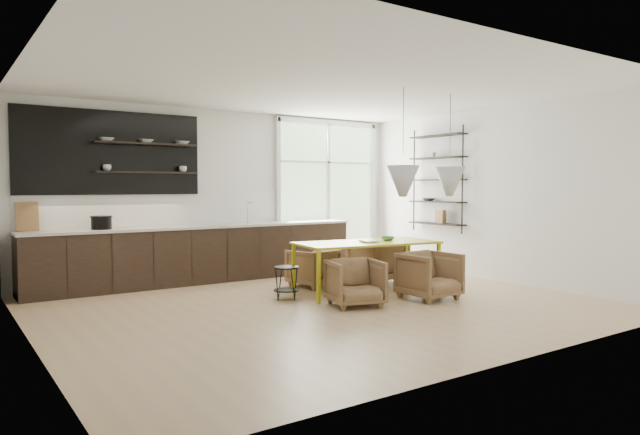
# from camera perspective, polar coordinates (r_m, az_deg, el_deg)

# --- Properties ---
(room) EXTENTS (7.02, 6.01, 2.91)m
(room) POSITION_cam_1_polar(r_m,az_deg,el_deg) (8.76, -0.63, 2.35)
(room) COLOR tan
(room) RESTS_ON ground
(kitchen_run) EXTENTS (5.54, 0.69, 2.75)m
(kitchen_run) POSITION_cam_1_polar(r_m,az_deg,el_deg) (9.62, -12.32, -2.80)
(kitchen_run) COLOR black
(kitchen_run) RESTS_ON ground
(right_shelving) EXTENTS (0.26, 1.22, 1.90)m
(right_shelving) POSITION_cam_1_polar(r_m,az_deg,el_deg) (10.61, 11.73, 3.44)
(right_shelving) COLOR black
(right_shelving) RESTS_ON ground
(dining_table) EXTENTS (2.20, 1.23, 0.76)m
(dining_table) POSITION_cam_1_polar(r_m,az_deg,el_deg) (8.46, 4.69, -2.78)
(dining_table) COLOR gold
(dining_table) RESTS_ON ground
(armchair_back_left) EXTENTS (0.77, 0.78, 0.60)m
(armchair_back_left) POSITION_cam_1_polar(r_m,az_deg,el_deg) (9.04, -0.73, -5.01)
(armchair_back_left) COLOR brown
(armchair_back_left) RESTS_ON ground
(armchair_back_right) EXTENTS (0.76, 0.79, 0.71)m
(armchair_back_right) POSITION_cam_1_polar(r_m,az_deg,el_deg) (9.48, 5.75, -4.31)
(armchair_back_right) COLOR brown
(armchair_back_right) RESTS_ON ground
(armchair_front_left) EXTENTS (0.83, 0.84, 0.62)m
(armchair_front_left) POSITION_cam_1_polar(r_m,az_deg,el_deg) (7.58, 3.54, -6.52)
(armchair_front_left) COLOR brown
(armchair_front_left) RESTS_ON ground
(armchair_front_right) EXTENTS (0.72, 0.74, 0.66)m
(armchair_front_right) POSITION_cam_1_polar(r_m,az_deg,el_deg) (8.17, 10.87, -5.72)
(armchair_front_right) COLOR brown
(armchair_front_right) RESTS_ON ground
(wire_stool) EXTENTS (0.36, 0.36, 0.46)m
(wire_stool) POSITION_cam_1_polar(r_m,az_deg,el_deg) (8.04, -3.37, -6.08)
(wire_stool) COLOR black
(wire_stool) RESTS_ON ground
(table_book) EXTENTS (0.27, 0.33, 0.03)m
(table_book) POSITION_cam_1_polar(r_m,az_deg,el_deg) (8.37, 4.25, -2.40)
(table_book) COLOR white
(table_book) RESTS_ON dining_table
(table_bowl) EXTENTS (0.24, 0.24, 0.06)m
(table_bowl) POSITION_cam_1_polar(r_m,az_deg,el_deg) (8.68, 6.79, -2.10)
(table_bowl) COLOR #4B8154
(table_bowl) RESTS_ON dining_table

